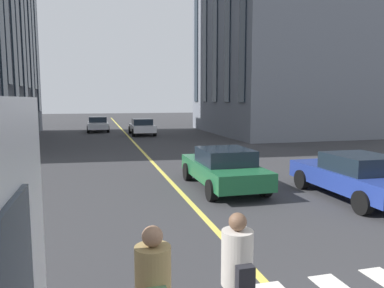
{
  "coord_description": "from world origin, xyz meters",
  "views": [
    {
      "loc": [
        -1.49,
        2.62,
        2.98
      ],
      "look_at": [
        8.7,
        -0.08,
        1.7
      ],
      "focal_mm": 34.44,
      "sensor_mm": 36.0,
      "label": 1
    }
  ],
  "objects_px": {
    "car_white_trailing": "(98,124)",
    "pedestrian_near": "(237,280)",
    "car_green_parked_b": "(223,168)",
    "car_white_oncoming": "(142,127)",
    "car_blue_parked_a": "(355,176)"
  },
  "relations": [
    {
      "from": "car_blue_parked_a",
      "to": "pedestrian_near",
      "type": "relative_size",
      "value": 2.65
    },
    {
      "from": "car_white_trailing",
      "to": "car_blue_parked_a",
      "type": "bearing_deg",
      "value": -164.6
    },
    {
      "from": "car_green_parked_b",
      "to": "car_white_oncoming",
      "type": "xyz_separation_m",
      "value": [
        19.59,
        0.28,
        0.0
      ]
    },
    {
      "from": "car_green_parked_b",
      "to": "pedestrian_near",
      "type": "distance_m",
      "value": 8.02
    },
    {
      "from": "pedestrian_near",
      "to": "car_blue_parked_a",
      "type": "bearing_deg",
      "value": -47.96
    },
    {
      "from": "pedestrian_near",
      "to": "car_green_parked_b",
      "type": "bearing_deg",
      "value": -18.49
    },
    {
      "from": "car_white_trailing",
      "to": "pedestrian_near",
      "type": "bearing_deg",
      "value": -177.64
    },
    {
      "from": "car_blue_parked_a",
      "to": "car_white_trailing",
      "type": "bearing_deg",
      "value": 15.4
    },
    {
      "from": "car_green_parked_b",
      "to": "car_white_trailing",
      "type": "relative_size",
      "value": 1.0
    },
    {
      "from": "car_white_trailing",
      "to": "car_white_oncoming",
      "type": "bearing_deg",
      "value": -140.92
    },
    {
      "from": "car_blue_parked_a",
      "to": "car_green_parked_b",
      "type": "height_order",
      "value": "same"
    },
    {
      "from": "car_blue_parked_a",
      "to": "car_white_oncoming",
      "type": "height_order",
      "value": "same"
    },
    {
      "from": "car_green_parked_b",
      "to": "car_white_oncoming",
      "type": "relative_size",
      "value": 1.0
    },
    {
      "from": "car_blue_parked_a",
      "to": "pedestrian_near",
      "type": "bearing_deg",
      "value": 132.04
    },
    {
      "from": "car_green_parked_b",
      "to": "pedestrian_near",
      "type": "height_order",
      "value": "pedestrian_near"
    }
  ]
}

